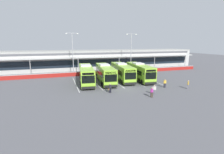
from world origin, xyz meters
TOP-DOWN VIEW (x-y plane):
  - ground_plane at (0.00, 0.00)m, footprint 200.00×200.00m
  - terminal_building at (-0.00, 26.91)m, footprint 70.00×13.00m
  - red_barrier_wall at (0.00, 14.50)m, footprint 60.00×0.40m
  - coach_bus_leftmost at (-6.12, 6.12)m, footprint 3.92×12.34m
  - coach_bus_left_centre at (-2.01, 5.94)m, footprint 3.92×12.34m
  - coach_bus_centre at (2.23, 6.71)m, footprint 3.92×12.34m
  - coach_bus_right_centre at (6.13, 5.72)m, footprint 3.92×12.34m
  - bay_stripe_far_west at (-8.40, 6.00)m, footprint 0.14×13.00m
  - bay_stripe_west at (-4.20, 6.00)m, footprint 0.14×13.00m
  - bay_stripe_mid_west at (0.00, 6.00)m, footprint 0.14×13.00m
  - bay_stripe_centre at (4.20, 6.00)m, footprint 0.14×13.00m
  - bay_stripe_mid_east at (8.40, 6.00)m, footprint 0.14×13.00m
  - pedestrian_with_handbag at (-3.46, -2.23)m, footprint 0.65×0.34m
  - pedestrian_in_dark_coat at (1.99, -6.58)m, footprint 0.54×0.30m
  - pedestrian_child at (3.17, -5.41)m, footprint 0.51×0.41m
  - pedestrian_near_bin at (10.97, -4.33)m, footprint 0.43×0.46m
  - pedestrian_approaching_bus at (7.47, -2.20)m, footprint 0.53×0.30m
  - lamp_post_west at (-7.72, 17.40)m, footprint 3.24×0.28m
  - lamp_post_centre at (8.60, 16.04)m, footprint 3.24×0.28m

SIDE VIEW (x-z plane):
  - ground_plane at x=0.00m, z-range 0.00..0.00m
  - bay_stripe_far_west at x=-8.40m, z-range 0.00..0.01m
  - bay_stripe_west at x=-4.20m, z-range 0.00..0.01m
  - bay_stripe_mid_west at x=0.00m, z-range 0.00..0.01m
  - bay_stripe_centre at x=4.20m, z-range 0.00..0.01m
  - bay_stripe_mid_east at x=8.40m, z-range 0.00..0.01m
  - red_barrier_wall at x=0.00m, z-range 0.01..1.10m
  - pedestrian_with_handbag at x=-3.46m, z-range 0.05..1.67m
  - pedestrian_in_dark_coat at x=1.99m, z-range 0.06..1.68m
  - pedestrian_child at x=3.17m, z-range 0.06..1.68m
  - pedestrian_near_bin at x=10.97m, z-range 0.06..1.68m
  - pedestrian_approaching_bus at x=7.47m, z-range 0.06..1.68m
  - coach_bus_leftmost at x=-6.12m, z-range -0.10..3.68m
  - coach_bus_left_centre at x=-2.01m, z-range -0.10..3.68m
  - coach_bus_centre at x=2.23m, z-range -0.10..3.68m
  - coach_bus_right_centre at x=6.13m, z-range -0.10..3.68m
  - terminal_building at x=0.00m, z-range 0.01..6.01m
  - lamp_post_west at x=-7.72m, z-range 0.79..11.79m
  - lamp_post_centre at x=8.60m, z-range 0.79..11.79m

